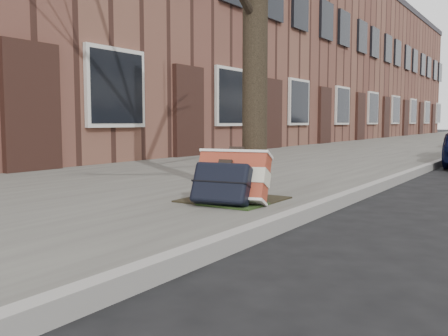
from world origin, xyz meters
The scene contains 6 objects.
ground centered at (0.00, 0.00, 0.00)m, with size 120.00×120.00×0.00m, color black.
near_sidewalk centered at (-3.70, 15.00, 0.06)m, with size 5.00×70.00×0.12m, color slate.
house_near centered at (-9.60, 16.00, 3.50)m, with size 6.80×40.00×7.00m, color brown.
dirt_patch centered at (-2.00, 1.20, 0.13)m, with size 0.85×0.85×0.01m, color black.
suitcase_red centered at (-1.88, 0.99, 0.37)m, with size 0.65×0.18×0.47m, color maroon.
suitcase_navy centered at (-1.90, 0.83, 0.33)m, with size 0.53×0.17×0.38m, color black.
Camera 1 is at (0.52, -2.86, 0.87)m, focal length 40.00 mm.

